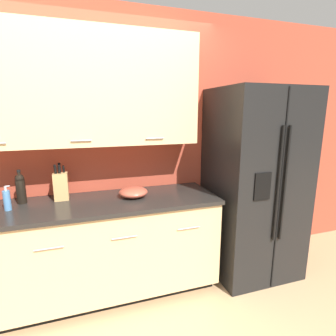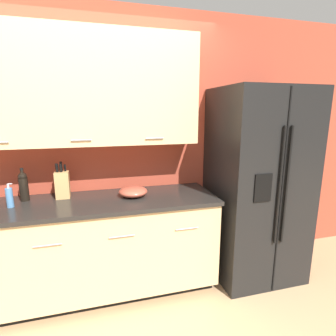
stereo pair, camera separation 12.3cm
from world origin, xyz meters
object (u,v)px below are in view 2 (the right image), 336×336
refrigerator (256,185)px  knife_block (62,184)px  mixing_bowl (133,192)px  soap_dispenser (10,197)px  wine_bottle (24,186)px

refrigerator → knife_block: refrigerator is taller
mixing_bowl → refrigerator: bearing=-3.9°
knife_block → soap_dispenser: bearing=-160.7°
wine_bottle → soap_dispenser: (-0.07, -0.15, -0.05)m
knife_block → wine_bottle: bearing=177.8°
refrigerator → soap_dispenser: refrigerator is taller
wine_bottle → refrigerator: bearing=-5.6°
knife_block → mixing_bowl: (0.61, -0.11, -0.08)m
refrigerator → knife_block: 1.84m
knife_block → wine_bottle: size_ratio=1.14×
refrigerator → mixing_bowl: refrigerator is taller
knife_block → mixing_bowl: size_ratio=1.28×
knife_block → soap_dispenser: (-0.38, -0.13, -0.05)m
soap_dispenser → knife_block: bearing=19.3°
knife_block → mixing_bowl: knife_block is taller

